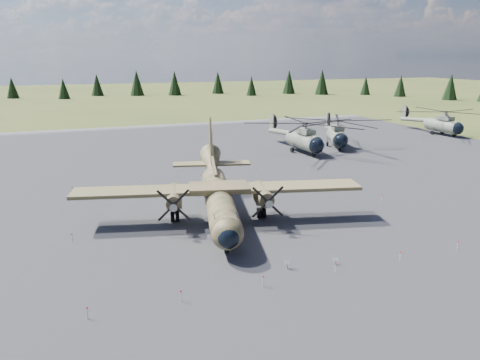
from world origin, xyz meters
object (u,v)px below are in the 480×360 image
object	(u,v)px
transport_plane	(218,192)
helicopter_mid	(337,128)
helicopter_near	(304,131)
helicopter_far	(443,118)

from	to	relation	value
transport_plane	helicopter_mid	world-z (taller)	transport_plane
transport_plane	helicopter_near	bearing A→B (deg)	61.54
helicopter_near	helicopter_far	world-z (taller)	helicopter_near
transport_plane	helicopter_far	bearing A→B (deg)	42.43
transport_plane	helicopter_mid	bearing A→B (deg)	55.72
helicopter_near	helicopter_mid	distance (m)	8.28
transport_plane	helicopter_near	world-z (taller)	transport_plane
helicopter_near	helicopter_mid	world-z (taller)	helicopter_near
transport_plane	helicopter_near	distance (m)	35.29
helicopter_near	helicopter_far	xyz separation A→B (m)	(35.92, 6.30, -0.18)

